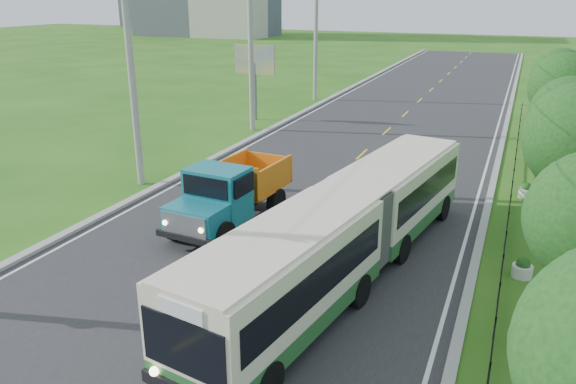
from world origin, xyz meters
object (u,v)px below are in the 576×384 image
Objects in this scene: planter_near at (522,269)px; billboard_left at (255,65)px; planter_far at (528,148)px; tree_back at (560,79)px; tree_fifth at (565,91)px; pole_far at (316,38)px; planter_mid at (526,191)px; tree_fourth at (570,119)px; streetlight_far at (576,55)px; bus at (348,226)px; pole_mid at (251,51)px; dump_truck at (230,190)px; pole_near at (132,75)px.

billboard_left reaches higher than planter_near.
billboard_left is (-18.10, 18.00, 3.58)m from planter_near.
planter_far is (0.00, 16.00, 0.00)m from planter_near.
tree_back is at bearing 73.12° from planter_far.
tree_fifth is 4.21m from planter_far.
pole_far reaches higher than planter_mid.
pole_far is 25.85m from planter_mid.
tree_fourth is 8.06× the size of planter_mid.
planter_mid is 20.99m from billboard_left.
tree_fourth is at bearing -93.25° from streetlight_far.
planter_mid is at bearing -98.30° from streetlight_far.
tree_fifth is 17.65m from bus.
pole_mid is 12.00m from pole_far.
planter_near is at bearing -90.00° from planter_mid.
dump_truck reaches higher than planter_near.
pole_far is at bearing 133.85° from tree_fourth.
planter_far is at bearing 124.05° from tree_fifth.
bus is (11.68, -17.16, -3.35)m from pole_mid.
pole_far is 1.72× the size of tree_fifth.
pole_mid reaches higher than streetlight_far.
pole_far is 1.61× the size of dump_truck.
bus is at bearing -105.92° from planter_far.
streetlight_far is 25.41m from bus.
dump_truck is (-10.59, -15.78, 1.15)m from planter_far.
tree_fourth is 12.28m from bus.
tree_back is 8.21× the size of planter_mid.
tree_back reaches higher than planter_near.
tree_back is 0.36× the size of bus.
pole_mid is at bearing -159.68° from streetlight_far.
pole_near is 14.93× the size of planter_near.
planter_near is 5.80m from bus.
pole_far is 1.82× the size of tree_back.
pole_mid is 20.16m from streetlight_far.
dump_truck is at bearing 178.83° from planter_near.
tree_fifth is 0.93× the size of dump_truck.
planter_far is (0.00, 8.00, 0.00)m from planter_mid.
pole_near reaches higher than planter_mid.
planter_mid is 1.00× the size of planter_far.
tree_back reaches higher than tree_fourth.
bus is 2.46× the size of dump_truck.
streetlight_far is at bearing 86.75° from tree_fourth.
planter_far is at bearing 90.00° from planter_mid.
planter_near is 10.65m from dump_truck.
planter_mid is at bearing -173.61° from tree_fourth.
pole_near is at bearing -164.16° from tree_fourth.
tree_fourth is 12.00m from tree_back.
tree_fifth reaches higher than tree_fourth.
tree_fifth is 14.64m from planter_near.
pole_far is (0.00, 12.00, 0.00)m from pole_mid.
pole_near reaches higher than tree_fourth.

